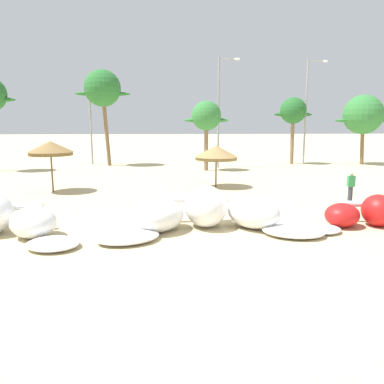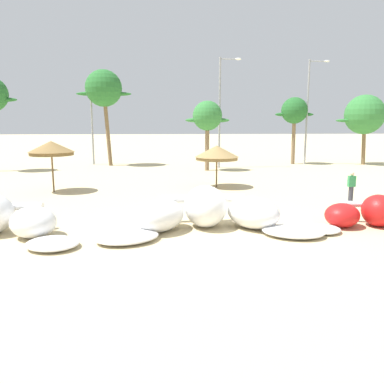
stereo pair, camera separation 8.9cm
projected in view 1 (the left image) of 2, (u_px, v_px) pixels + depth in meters
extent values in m
plane|color=beige|center=(234.00, 224.00, 15.80)|extent=(260.00, 260.00, 0.00)
ellipsoid|color=white|center=(33.00, 222.00, 13.88)|extent=(2.27, 2.34, 1.12)
ellipsoid|color=white|center=(53.00, 244.00, 12.77)|extent=(2.30, 2.21, 0.30)
ellipsoid|color=white|center=(128.00, 237.00, 13.48)|extent=(2.72, 2.40, 0.33)
ellipsoid|color=white|center=(160.00, 215.00, 14.72)|extent=(2.61, 2.79, 1.22)
ellipsoid|color=white|center=(206.00, 206.00, 15.35)|extent=(1.76, 2.33, 1.64)
ellipsoid|color=white|center=(253.00, 213.00, 15.15)|extent=(2.69, 2.80, 1.22)
ellipsoid|color=white|center=(293.00, 231.00, 14.18)|extent=(2.65, 2.25, 0.33)
cylinder|color=white|center=(203.00, 198.00, 16.10)|extent=(3.52, 0.48, 0.32)
cube|color=white|center=(206.00, 207.00, 15.13)|extent=(1.31, 0.87, 0.04)
ellipsoid|color=white|center=(321.00, 229.00, 14.62)|extent=(1.61, 1.47, 0.26)
ellipsoid|color=red|center=(342.00, 215.00, 15.35)|extent=(1.97, 1.96, 0.95)
ellipsoid|color=red|center=(378.00, 210.00, 15.44)|extent=(1.62, 1.74, 1.28)
cylinder|color=white|center=(375.00, 205.00, 15.92)|extent=(2.76, 0.90, 0.25)
cube|color=white|center=(380.00, 211.00, 15.30)|extent=(1.11, 0.75, 0.04)
cylinder|color=brown|center=(52.00, 172.00, 23.01)|extent=(0.10, 0.10, 2.39)
cone|color=olive|center=(50.00, 147.00, 22.74)|extent=(2.66, 2.66, 0.65)
cylinder|color=brown|center=(51.00, 154.00, 22.81)|extent=(2.53, 2.53, 0.20)
cylinder|color=brown|center=(216.00, 172.00, 24.76)|extent=(0.10, 0.10, 1.95)
cone|color=#9E7F4C|center=(216.00, 151.00, 24.52)|extent=(2.80, 2.80, 0.73)
cylinder|color=olive|center=(216.00, 159.00, 24.61)|extent=(2.66, 2.66, 0.20)
cylinder|color=#383842|center=(350.00, 195.00, 20.00)|extent=(0.24, 0.24, 0.85)
cube|color=#338E51|center=(351.00, 181.00, 19.87)|extent=(0.36, 0.22, 0.56)
sphere|color=beige|center=(352.00, 174.00, 19.80)|extent=(0.20, 0.20, 0.20)
ellipsoid|color=#236028|center=(3.00, 100.00, 32.14)|extent=(2.03, 0.50, 0.36)
cylinder|color=brown|center=(106.00, 128.00, 36.97)|extent=(0.76, 0.36, 7.31)
sphere|color=#286B2D|center=(102.00, 88.00, 36.32)|extent=(3.44, 3.44, 3.44)
ellipsoid|color=#286B2D|center=(88.00, 94.00, 36.31)|extent=(2.41, 0.50, 0.36)
ellipsoid|color=#286B2D|center=(117.00, 94.00, 36.50)|extent=(2.41, 0.50, 0.36)
cylinder|color=#7F6647|center=(206.00, 143.00, 33.33)|extent=(0.38, 0.36, 4.69)
sphere|color=#337A38|center=(206.00, 116.00, 32.92)|extent=(2.52, 2.52, 2.52)
ellipsoid|color=#337A38|center=(195.00, 120.00, 32.91)|extent=(1.76, 0.50, 0.36)
ellipsoid|color=#337A38|center=(218.00, 120.00, 33.06)|extent=(1.76, 0.50, 0.36)
cylinder|color=#7F6647|center=(292.00, 137.00, 38.71)|extent=(0.42, 0.36, 5.30)
sphere|color=#236028|center=(293.00, 110.00, 38.24)|extent=(2.58, 2.58, 2.58)
ellipsoid|color=#236028|center=(283.00, 114.00, 38.24)|extent=(1.81, 0.50, 0.36)
ellipsoid|color=#236028|center=(303.00, 114.00, 38.38)|extent=(1.81, 0.50, 0.36)
cylinder|color=brown|center=(362.00, 140.00, 38.26)|extent=(0.59, 0.36, 4.90)
sphere|color=#337A38|center=(363.00, 115.00, 37.83)|extent=(3.82, 3.82, 3.82)
ellipsoid|color=#337A38|center=(348.00, 121.00, 37.82)|extent=(2.68, 0.50, 0.36)
ellipsoid|color=#337A38|center=(378.00, 121.00, 38.04)|extent=(2.68, 0.50, 0.36)
cylinder|color=gray|center=(91.00, 123.00, 37.89)|extent=(0.18, 0.18, 8.17)
cylinder|color=gray|center=(95.00, 81.00, 37.24)|extent=(1.09, 0.10, 0.10)
ellipsoid|color=silver|center=(100.00, 82.00, 37.28)|extent=(0.56, 0.24, 0.20)
cylinder|color=gray|center=(218.00, 114.00, 35.00)|extent=(0.18, 0.18, 9.82)
cylinder|color=gray|center=(228.00, 59.00, 34.22)|extent=(1.62, 0.10, 0.10)
ellipsoid|color=silver|center=(237.00, 59.00, 34.28)|extent=(0.56, 0.24, 0.20)
cylinder|color=gray|center=(306.00, 113.00, 38.01)|extent=(0.18, 0.18, 10.09)
cylinder|color=gray|center=(317.00, 61.00, 37.21)|extent=(1.69, 0.10, 0.10)
ellipsoid|color=silver|center=(325.00, 61.00, 37.27)|extent=(0.56, 0.24, 0.20)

